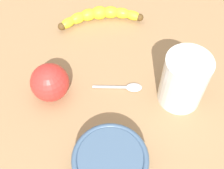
{
  "coord_description": "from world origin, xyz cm",
  "views": [
    {
      "loc": [
        28.48,
        -28.56,
        57.65
      ],
      "look_at": [
        4.77,
        -0.21,
        5.0
      ],
      "focal_mm": 46.84,
      "sensor_mm": 36.0,
      "label": 1
    }
  ],
  "objects_px": {
    "banana": "(100,15)",
    "smoothie_glass": "(183,82)",
    "teaspoon": "(131,87)",
    "apple_fruit": "(50,82)",
    "ceramic_bowl": "(110,162)"
  },
  "relations": [
    {
      "from": "banana",
      "to": "apple_fruit",
      "type": "relative_size",
      "value": 2.16
    },
    {
      "from": "banana",
      "to": "teaspoon",
      "type": "relative_size",
      "value": 1.86
    },
    {
      "from": "apple_fruit",
      "to": "banana",
      "type": "bearing_deg",
      "value": 106.96
    },
    {
      "from": "smoothie_glass",
      "to": "teaspoon",
      "type": "relative_size",
      "value": 1.28
    },
    {
      "from": "ceramic_bowl",
      "to": "banana",
      "type": "bearing_deg",
      "value": 134.03
    },
    {
      "from": "smoothie_glass",
      "to": "teaspoon",
      "type": "height_order",
      "value": "smoothie_glass"
    },
    {
      "from": "smoothie_glass",
      "to": "apple_fruit",
      "type": "height_order",
      "value": "smoothie_glass"
    },
    {
      "from": "smoothie_glass",
      "to": "ceramic_bowl",
      "type": "distance_m",
      "value": 0.22
    },
    {
      "from": "smoothie_glass",
      "to": "teaspoon",
      "type": "distance_m",
      "value": 0.12
    },
    {
      "from": "banana",
      "to": "smoothie_glass",
      "type": "xyz_separation_m",
      "value": [
        0.3,
        -0.07,
        0.04
      ]
    },
    {
      "from": "teaspoon",
      "to": "banana",
      "type": "bearing_deg",
      "value": 109.66
    },
    {
      "from": "banana",
      "to": "smoothie_glass",
      "type": "relative_size",
      "value": 1.45
    },
    {
      "from": "apple_fruit",
      "to": "teaspoon",
      "type": "distance_m",
      "value": 0.18
    },
    {
      "from": "banana",
      "to": "smoothie_glass",
      "type": "height_order",
      "value": "smoothie_glass"
    },
    {
      "from": "ceramic_bowl",
      "to": "smoothie_glass",
      "type": "bearing_deg",
      "value": 86.73
    }
  ]
}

